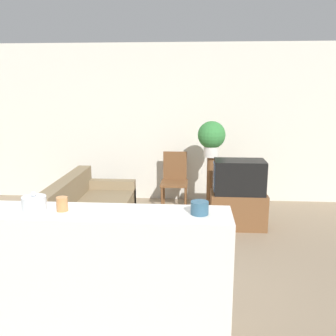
{
  "coord_description": "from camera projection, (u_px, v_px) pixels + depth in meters",
  "views": [
    {
      "loc": [
        0.87,
        -3.06,
        2.0
      ],
      "look_at": [
        0.49,
        2.12,
        0.85
      ],
      "focal_mm": 40.0,
      "sensor_mm": 36.0,
      "label": 1
    }
  ],
  "objects": [
    {
      "name": "wall_back",
      "position": [
        145.0,
        123.0,
        6.52
      ],
      "size": [
        9.0,
        0.06,
        2.7
      ],
      "color": "silver",
      "rests_on": "ground_plane"
    },
    {
      "name": "wooden_chair",
      "position": [
        175.0,
        178.0,
        6.23
      ],
      "size": [
        0.44,
        0.44,
        0.92
      ],
      "color": "brown",
      "rests_on": "ground_plane"
    },
    {
      "name": "ground_plane",
      "position": [
        99.0,
        305.0,
        3.48
      ],
      "size": [
        14.0,
        14.0,
        0.0
      ],
      "primitive_type": "plane",
      "color": "gray"
    },
    {
      "name": "decorative_bowl",
      "position": [
        34.0,
        203.0,
        2.88
      ],
      "size": [
        0.19,
        0.19,
        0.15
      ],
      "color": "silver",
      "rests_on": "foreground_counter"
    },
    {
      "name": "foreground_counter",
      "position": [
        84.0,
        274.0,
        2.99
      ],
      "size": [
        2.32,
        0.44,
        1.06
      ],
      "color": "white",
      "rests_on": "ground_plane"
    },
    {
      "name": "television",
      "position": [
        239.0,
        177.0,
        5.25
      ],
      "size": [
        0.71,
        0.42,
        0.47
      ],
      "color": "black",
      "rests_on": "tv_stand"
    },
    {
      "name": "plant_stand",
      "position": [
        210.0,
        185.0,
        5.94
      ],
      "size": [
        0.12,
        0.12,
        0.91
      ],
      "color": "brown",
      "rests_on": "ground_plane"
    },
    {
      "name": "coffee_tin",
      "position": [
        200.0,
        208.0,
        2.8
      ],
      "size": [
        0.14,
        0.14,
        0.1
      ],
      "color": "#335B75",
      "rests_on": "foreground_counter"
    },
    {
      "name": "potted_plant",
      "position": [
        212.0,
        137.0,
        5.78
      ],
      "size": [
        0.43,
        0.43,
        0.56
      ],
      "color": "white",
      "rests_on": "plant_stand"
    },
    {
      "name": "candle_jar",
      "position": [
        62.0,
        204.0,
        2.87
      ],
      "size": [
        0.09,
        0.09,
        0.11
      ],
      "color": "#C6844C",
      "rests_on": "foreground_counter"
    },
    {
      "name": "tv_stand",
      "position": [
        238.0,
        210.0,
        5.35
      ],
      "size": [
        0.78,
        0.44,
        0.51
      ],
      "color": "brown",
      "rests_on": "ground_plane"
    },
    {
      "name": "couch",
      "position": [
        90.0,
        214.0,
        5.16
      ],
      "size": [
        0.91,
        1.78,
        0.75
      ],
      "color": "#847051",
      "rests_on": "ground_plane"
    }
  ]
}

